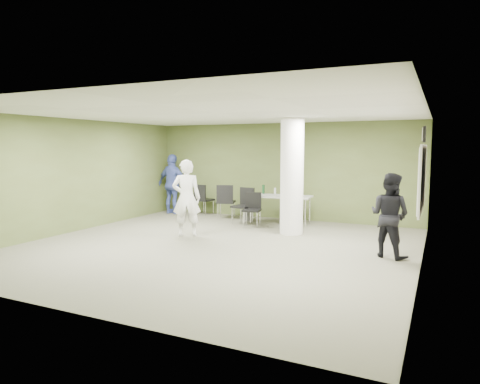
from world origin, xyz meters
The scene contains 17 objects.
floor centered at (0.00, 0.00, 0.00)m, with size 8.00×8.00×0.00m, color #4F4F3F.
ceiling centered at (0.00, 0.00, 2.80)m, with size 8.00×8.00×0.00m, color white.
wall_back centered at (0.00, 4.00, 1.40)m, with size 8.00×0.02×2.80m, color #465126.
wall_left centered at (-4.00, 0.00, 1.40)m, with size 0.02×8.00×2.80m, color #465126.
wall_right_cream centered at (4.00, 0.00, 1.40)m, with size 0.02×8.00×2.80m, color beige.
column centered at (1.00, 2.00, 1.40)m, with size 0.56×0.56×2.80m, color silver.
whiteboard centered at (3.92, 1.20, 1.50)m, with size 0.05×2.30×1.30m.
wall_clock centered at (3.92, 1.20, 2.35)m, with size 0.06×0.32×0.32m.
folding_table centered at (0.31, 3.07, 0.74)m, with size 1.73×0.87×1.04m.
wastebasket centered at (-0.74, 3.28, 0.16)m, with size 0.27×0.27×0.31m, color #4C4C4C.
chair_back_left centered at (-2.41, 3.56, 0.56)m, with size 0.55×0.55×0.96m.
chair_back_right centered at (-1.42, 3.19, 0.59)m, with size 0.63×0.63×1.01m.
chair_table_left centered at (-0.62, 2.78, 0.58)m, with size 0.57×0.57×0.99m.
chair_table_right centered at (-0.26, 2.49, 0.53)m, with size 0.53×0.53×0.90m.
woman_white centered at (-1.15, 0.66, 0.91)m, with size 0.66×0.43×1.81m, color white.
man_black centered at (3.40, 0.66, 0.81)m, with size 0.79×0.61×1.62m, color black.
man_blue centered at (-3.40, 3.40, 0.94)m, with size 1.11×0.46×1.89m, color #40519F.
Camera 1 is at (4.26, -7.84, 2.10)m, focal length 32.00 mm.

